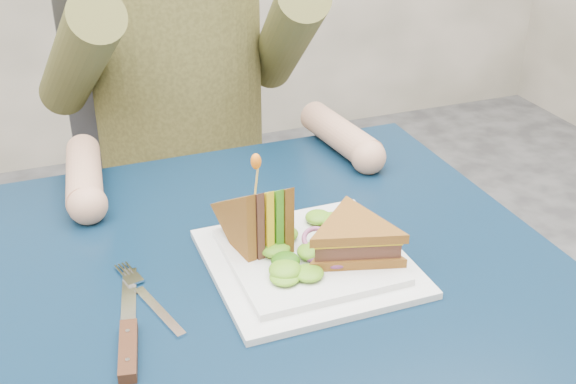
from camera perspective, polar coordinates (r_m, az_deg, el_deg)
name	(u,v)px	position (r m, az deg, el deg)	size (l,w,h in m)	color
table	(282,307)	(1.04, -0.45, -9.10)	(0.75, 0.75, 0.73)	black
chair	(177,172)	(1.67, -8.79, 1.56)	(0.42, 0.40, 0.93)	#47474C
diner	(176,22)	(1.43, -8.86, 13.13)	(0.54, 0.59, 0.74)	brown
plate	(308,260)	(0.98, 1.60, -5.40)	(0.26, 0.26, 0.02)	white
sandwich_flat	(354,239)	(0.96, 5.26, -3.71)	(0.18, 0.18, 0.05)	brown
sandwich_upright	(257,223)	(0.97, -2.43, -2.46)	(0.09, 0.15, 0.15)	brown
fork	(150,299)	(0.93, -10.88, -8.33)	(0.06, 0.18, 0.01)	silver
knife	(128,340)	(0.87, -12.50, -11.32)	(0.06, 0.22, 0.02)	silver
toothpick	(256,181)	(0.94, -2.51, 0.90)	(0.00, 0.00, 0.06)	tan
toothpick_frill	(256,161)	(0.93, -2.55, 2.43)	(0.01, 0.01, 0.02)	orange
lettuce_spill	(309,242)	(0.97, 1.67, -4.01)	(0.15, 0.13, 0.02)	#337A14
onion_ring	(317,240)	(0.97, 2.33, -3.79)	(0.04, 0.04, 0.01)	#9E4C7A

